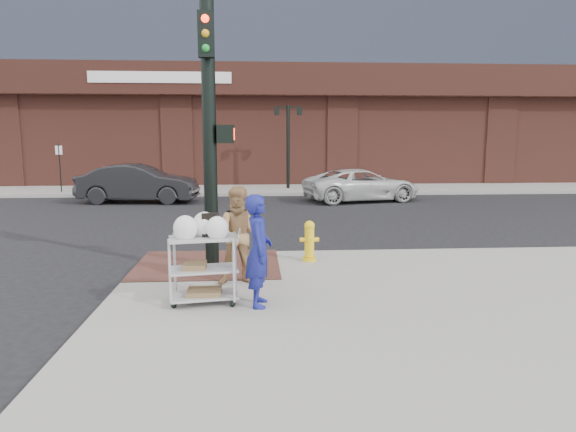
{
  "coord_description": "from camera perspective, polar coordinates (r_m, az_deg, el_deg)",
  "views": [
    {
      "loc": [
        0.33,
        -9.06,
        2.65
      ],
      "look_at": [
        0.93,
        -0.04,
        1.25
      ],
      "focal_mm": 32.0,
      "sensor_mm": 36.0,
      "label": 1
    }
  ],
  "objects": [
    {
      "name": "ground",
      "position": [
        9.45,
        -5.69,
        -7.53
      ],
      "size": [
        220.0,
        220.0,
        0.0
      ],
      "primitive_type": "plane",
      "color": "black",
      "rests_on": "ground"
    },
    {
      "name": "sidewalk_far",
      "position": [
        42.9,
        12.73,
        5.14
      ],
      "size": [
        65.0,
        36.0,
        0.15
      ],
      "primitive_type": "cube",
      "color": "gray",
      "rests_on": "ground"
    },
    {
      "name": "brick_curb_ramp",
      "position": [
        10.31,
        -8.9,
        -5.3
      ],
      "size": [
        2.8,
        2.4,
        0.01
      ],
      "primitive_type": "cube",
      "color": "#4B2C23",
      "rests_on": "sidewalk_near"
    },
    {
      "name": "lamp_post",
      "position": [
        25.12,
        0.01,
        8.73
      ],
      "size": [
        1.32,
        0.22,
        4.0
      ],
      "color": "black",
      "rests_on": "sidewalk_far"
    },
    {
      "name": "parking_sign",
      "position": [
        25.67,
        -24.01,
        4.92
      ],
      "size": [
        0.05,
        0.05,
        2.2
      ],
      "primitive_type": "cylinder",
      "color": "black",
      "rests_on": "sidewalk_far"
    },
    {
      "name": "traffic_signal_pole",
      "position": [
        9.87,
        -8.61,
        9.76
      ],
      "size": [
        0.61,
        0.51,
        5.0
      ],
      "color": "black",
      "rests_on": "sidewalk_near"
    },
    {
      "name": "woman_blue",
      "position": [
        7.6,
        -3.27,
        -3.86
      ],
      "size": [
        0.42,
        0.62,
        1.67
      ],
      "primitive_type": "imported",
      "rotation": [
        0.0,
        0.0,
        1.53
      ],
      "color": "navy",
      "rests_on": "sidewalk_near"
    },
    {
      "name": "pedestrian_tan",
      "position": [
        8.71,
        -5.25,
        -2.21
      ],
      "size": [
        0.87,
        0.71,
        1.68
      ],
      "primitive_type": "imported",
      "rotation": [
        0.0,
        0.0,
        0.09
      ],
      "color": "#9F754B",
      "rests_on": "sidewalk_near"
    },
    {
      "name": "sedan_dark",
      "position": [
        21.66,
        -16.29,
        3.49
      ],
      "size": [
        4.84,
        1.98,
        1.56
      ],
      "primitive_type": "imported",
      "rotation": [
        0.0,
        0.0,
        1.5
      ],
      "color": "black",
      "rests_on": "ground"
    },
    {
      "name": "minivan_white",
      "position": [
        21.53,
        8.19,
        3.43
      ],
      "size": [
        5.18,
        3.25,
        1.33
      ],
      "primitive_type": "imported",
      "rotation": [
        0.0,
        0.0,
        1.8
      ],
      "color": "silver",
      "rests_on": "ground"
    },
    {
      "name": "utility_cart",
      "position": [
        7.83,
        -9.36,
        -5.17
      ],
      "size": [
        1.07,
        0.71,
        1.38
      ],
      "color": "#A8A8AD",
      "rests_on": "sidewalk_near"
    },
    {
      "name": "fire_hydrant",
      "position": [
        10.4,
        2.39,
        -2.72
      ],
      "size": [
        0.39,
        0.27,
        0.83
      ],
      "color": "yellow",
      "rests_on": "sidewalk_near"
    },
    {
      "name": "newsbox_red",
      "position": [
        25.37,
        -19.32,
        3.93
      ],
      "size": [
        0.5,
        0.46,
        1.13
      ],
      "primitive_type": "cube",
      "rotation": [
        0.0,
        0.0,
        -0.06
      ],
      "color": "#AB1713",
      "rests_on": "sidewalk_far"
    },
    {
      "name": "newsbox_yellow",
      "position": [
        25.29,
        -18.26,
        3.93
      ],
      "size": [
        0.57,
        0.54,
        1.09
      ],
      "primitive_type": "cube",
      "rotation": [
        0.0,
        0.0,
        0.34
      ],
      "color": "#FCAB1C",
      "rests_on": "sidewalk_far"
    },
    {
      "name": "newsbox_blue",
      "position": [
        25.09,
        -19.39,
        3.68
      ],
      "size": [
        0.51,
        0.49,
        0.96
      ],
      "primitive_type": "cube",
      "rotation": [
        0.0,
        0.0,
        -0.42
      ],
      "color": "blue",
      "rests_on": "sidewalk_far"
    }
  ]
}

